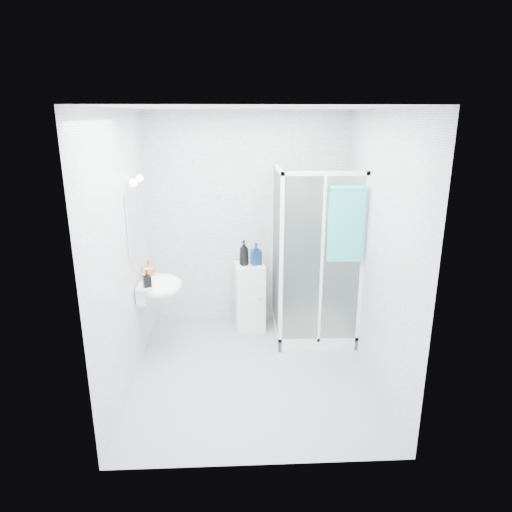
{
  "coord_description": "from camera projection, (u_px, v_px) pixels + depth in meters",
  "views": [
    {
      "loc": [
        -0.17,
        -4.13,
        2.54
      ],
      "look_at": [
        0.05,
        0.35,
        1.15
      ],
      "focal_mm": 32.0,
      "sensor_mm": 36.0,
      "label": 1
    }
  ],
  "objects": [
    {
      "name": "shampoo_bottle_b",
      "position": [
        256.0,
        254.0,
        5.4
      ],
      "size": [
        0.14,
        0.14,
        0.26
      ],
      "primitive_type": "imported",
      "rotation": [
        0.0,
        0.0,
        0.22
      ],
      "color": "navy",
      "rests_on": "storage_cabinet"
    },
    {
      "name": "shower_enclosure",
      "position": [
        307.0,
        302.0,
        5.33
      ],
      "size": [
        0.9,
        0.95,
        2.0
      ],
      "color": "white",
      "rests_on": "ground"
    },
    {
      "name": "hand_towel",
      "position": [
        346.0,
        223.0,
        4.65
      ],
      "size": [
        0.37,
        0.05,
        0.79
      ],
      "color": "#2EAEAA",
      "rests_on": "shower_enclosure"
    },
    {
      "name": "room",
      "position": [
        253.0,
        252.0,
        4.31
      ],
      "size": [
        2.4,
        2.6,
        2.6
      ],
      "color": "white",
      "rests_on": "ground"
    },
    {
      "name": "soap_dispenser_orange",
      "position": [
        149.0,
        268.0,
        4.97
      ],
      "size": [
        0.16,
        0.16,
        0.17
      ],
      "primitive_type": "imported",
      "rotation": [
        0.0,
        0.0,
        0.25
      ],
      "color": "#CF5618",
      "rests_on": "wall_basin"
    },
    {
      "name": "mirror",
      "position": [
        134.0,
        222.0,
        4.63
      ],
      "size": [
        0.02,
        0.6,
        0.7
      ],
      "primitive_type": "cube",
      "color": "white",
      "rests_on": "room"
    },
    {
      "name": "soap_dispenser_black",
      "position": [
        147.0,
        279.0,
        4.63
      ],
      "size": [
        0.1,
        0.1,
        0.17
      ],
      "primitive_type": "imported",
      "rotation": [
        0.0,
        0.0,
        0.41
      ],
      "color": "black",
      "rests_on": "wall_basin"
    },
    {
      "name": "vanity_lights",
      "position": [
        136.0,
        180.0,
        4.51
      ],
      "size": [
        0.1,
        0.4,
        0.08
      ],
      "color": "silver",
      "rests_on": "room"
    },
    {
      "name": "storage_cabinet",
      "position": [
        250.0,
        297.0,
        5.56
      ],
      "size": [
        0.37,
        0.38,
        0.83
      ],
      "rotation": [
        0.0,
        0.0,
        0.08
      ],
      "color": "white",
      "rests_on": "ground"
    },
    {
      "name": "wall_hooks",
      "position": [
        227.0,
        196.0,
        5.41
      ],
      "size": [
        0.23,
        0.06,
        0.03
      ],
      "color": "silver",
      "rests_on": "room"
    },
    {
      "name": "wall_basin",
      "position": [
        158.0,
        286.0,
        4.85
      ],
      "size": [
        0.46,
        0.56,
        0.35
      ],
      "color": "white",
      "rests_on": "ground"
    },
    {
      "name": "shampoo_bottle_a",
      "position": [
        244.0,
        253.0,
        5.38
      ],
      "size": [
        0.15,
        0.15,
        0.3
      ],
      "primitive_type": "imported",
      "rotation": [
        0.0,
        0.0,
        -0.41
      ],
      "color": "black",
      "rests_on": "storage_cabinet"
    }
  ]
}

